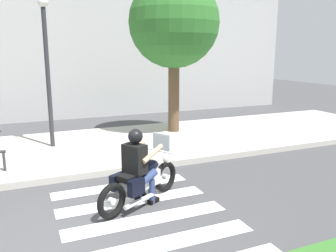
{
  "coord_description": "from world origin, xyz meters",
  "views": [
    {
      "loc": [
        -0.31,
        -5.06,
        2.74
      ],
      "look_at": [
        2.78,
        2.11,
        1.07
      ],
      "focal_mm": 37.34,
      "sensor_mm": 36.0,
      "label": 1
    }
  ],
  "objects": [
    {
      "name": "ground_plane",
      "position": [
        0.0,
        0.0,
        0.0
      ],
      "size": [
        48.0,
        48.0,
        0.0
      ],
      "primitive_type": "plane",
      "color": "#424244"
    },
    {
      "name": "crosswalk_stripe_1",
      "position": [
        1.5,
        -0.8,
        0.0
      ],
      "size": [
        2.8,
        0.4,
        0.01
      ],
      "primitive_type": "cube",
      "color": "white",
      "rests_on": "ground"
    },
    {
      "name": "crosswalk_stripe_2",
      "position": [
        1.5,
        0.0,
        0.0
      ],
      "size": [
        2.8,
        0.4,
        0.01
      ],
      "primitive_type": "cube",
      "color": "white",
      "rests_on": "ground"
    },
    {
      "name": "tree_near_rack",
      "position": [
        4.35,
        5.3,
        3.61
      ],
      "size": [
        2.85,
        2.85,
        5.07
      ],
      "color": "brown",
      "rests_on": "ground"
    },
    {
      "name": "sidewalk",
      "position": [
        0.0,
        4.5,
        0.07
      ],
      "size": [
        24.0,
        4.4,
        0.15
      ],
      "primitive_type": "cube",
      "color": "#B7B2A8",
      "rests_on": "ground"
    },
    {
      "name": "rider",
      "position": [
        1.55,
        0.61,
        0.82
      ],
      "size": [
        0.77,
        0.72,
        1.43
      ],
      "color": "black",
      "rests_on": "ground"
    },
    {
      "name": "crosswalk_stripe_4",
      "position": [
        1.5,
        1.6,
        0.0
      ],
      "size": [
        2.8,
        0.4,
        0.01
      ],
      "primitive_type": "cube",
      "color": "white",
      "rests_on": "ground"
    },
    {
      "name": "motorcycle",
      "position": [
        1.62,
        0.64,
        0.45
      ],
      "size": [
        1.86,
        1.12,
        1.21
      ],
      "color": "black",
      "rests_on": "ground"
    },
    {
      "name": "street_lamp",
      "position": [
        0.46,
        4.9,
        2.52
      ],
      "size": [
        0.28,
        0.28,
        4.14
      ],
      "color": "#2D2D33",
      "rests_on": "ground"
    },
    {
      "name": "crosswalk_stripe_3",
      "position": [
        1.5,
        0.8,
        0.0
      ],
      "size": [
        2.8,
        0.4,
        0.01
      ],
      "primitive_type": "cube",
      "color": "white",
      "rests_on": "ground"
    },
    {
      "name": "building_backdrop",
      "position": [
        0.0,
        10.2,
        4.55
      ],
      "size": [
        24.0,
        1.2,
        9.11
      ],
      "primitive_type": "cube",
      "color": "#ACACAC",
      "rests_on": "ground"
    }
  ]
}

